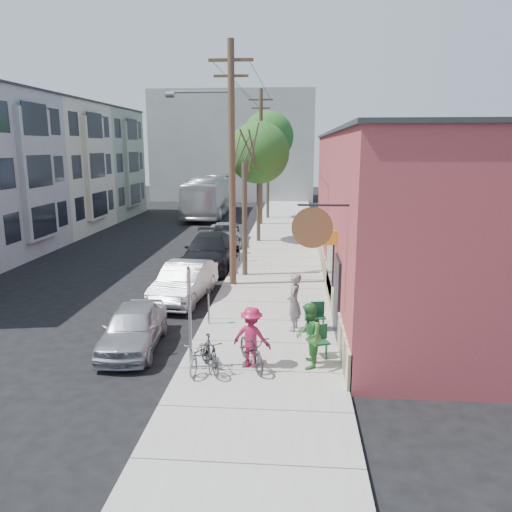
# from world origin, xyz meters

# --- Properties ---
(ground) EXTENTS (120.00, 120.00, 0.00)m
(ground) POSITION_xyz_m (0.00, 0.00, 0.00)
(ground) COLOR black
(sidewalk) EXTENTS (4.50, 58.00, 0.15)m
(sidewalk) POSITION_xyz_m (4.25, 11.00, 0.07)
(sidewalk) COLOR #AAA79D
(sidewalk) RESTS_ON ground
(cafe_building) EXTENTS (6.60, 20.20, 6.61)m
(cafe_building) POSITION_xyz_m (8.99, 4.99, 3.30)
(cafe_building) COLOR #98383D
(cafe_building) RESTS_ON ground
(apartment_row) EXTENTS (6.30, 32.00, 9.00)m
(apartment_row) POSITION_xyz_m (-11.85, 14.00, 4.50)
(apartment_row) COLOR gray
(apartment_row) RESTS_ON ground
(end_cap_building) EXTENTS (18.00, 8.00, 12.00)m
(end_cap_building) POSITION_xyz_m (-2.00, 42.00, 6.00)
(end_cap_building) COLOR #999994
(end_cap_building) RESTS_ON ground
(sign_post) EXTENTS (0.07, 0.45, 2.80)m
(sign_post) POSITION_xyz_m (2.35, -3.91, 1.83)
(sign_post) COLOR slate
(sign_post) RESTS_ON sidewalk
(parking_meter_near) EXTENTS (0.14, 0.14, 1.24)m
(parking_meter_near) POSITION_xyz_m (2.25, -0.51, 0.98)
(parking_meter_near) COLOR slate
(parking_meter_near) RESTS_ON sidewalk
(parking_meter_far) EXTENTS (0.14, 0.14, 1.24)m
(parking_meter_far) POSITION_xyz_m (2.25, 8.95, 0.98)
(parking_meter_far) COLOR slate
(parking_meter_far) RESTS_ON sidewalk
(utility_pole_near) EXTENTS (3.57, 0.28, 10.00)m
(utility_pole_near) POSITION_xyz_m (2.39, 4.51, 5.41)
(utility_pole_near) COLOR #503A28
(utility_pole_near) RESTS_ON sidewalk
(utility_pole_far) EXTENTS (1.80, 0.28, 10.00)m
(utility_pole_far) POSITION_xyz_m (2.45, 21.80, 5.34)
(utility_pole_far) COLOR #503A28
(utility_pole_far) RESTS_ON sidewalk
(tree_bare) EXTENTS (0.24, 0.24, 5.17)m
(tree_bare) POSITION_xyz_m (2.80, 6.17, 2.73)
(tree_bare) COLOR #44392C
(tree_bare) RESTS_ON sidewalk
(tree_leafy_mid) EXTENTS (3.77, 3.77, 7.36)m
(tree_leafy_mid) POSITION_xyz_m (2.80, 14.71, 5.61)
(tree_leafy_mid) COLOR #44392C
(tree_leafy_mid) RESTS_ON sidewalk
(tree_leafy_far) EXTENTS (4.13, 4.13, 8.69)m
(tree_leafy_far) POSITION_xyz_m (2.80, 25.18, 6.75)
(tree_leafy_far) COLOR #44392C
(tree_leafy_far) RESTS_ON sidewalk
(patio_chair_a) EXTENTS (0.58, 0.58, 0.88)m
(patio_chair_a) POSITION_xyz_m (5.88, -0.78, 0.59)
(patio_chair_a) COLOR #144928
(patio_chair_a) RESTS_ON sidewalk
(patio_chair_b) EXTENTS (0.65, 0.65, 0.88)m
(patio_chair_b) POSITION_xyz_m (5.85, -2.92, 0.59)
(patio_chair_b) COLOR #144928
(patio_chair_b) RESTS_ON sidewalk
(patron_grey) EXTENTS (0.55, 0.75, 1.89)m
(patron_grey) POSITION_xyz_m (5.11, -0.90, 1.10)
(patron_grey) COLOR slate
(patron_grey) RESTS_ON sidewalk
(patron_green) EXTENTS (0.74, 0.92, 1.78)m
(patron_green) POSITION_xyz_m (5.51, -3.63, 1.04)
(patron_green) COLOR #2E7531
(patron_green) RESTS_ON sidewalk
(cyclist) EXTENTS (1.22, 0.92, 1.67)m
(cyclist) POSITION_xyz_m (3.98, -3.71, 0.98)
(cyclist) COLOR #A0173F
(cyclist) RESTS_ON sidewalk
(cyclist_bike) EXTENTS (1.31, 1.91, 0.95)m
(cyclist_bike) POSITION_xyz_m (3.98, -3.71, 0.63)
(cyclist_bike) COLOR black
(cyclist_bike) RESTS_ON sidewalk
(parked_bike_a) EXTENTS (1.02, 1.59, 0.93)m
(parked_bike_a) POSITION_xyz_m (2.92, -4.07, 0.61)
(parked_bike_a) COLOR black
(parked_bike_a) RESTS_ON sidewalk
(parked_bike_b) EXTENTS (0.74, 1.64, 0.83)m
(parked_bike_b) POSITION_xyz_m (2.62, -4.02, 0.57)
(parked_bike_b) COLOR slate
(parked_bike_b) RESTS_ON sidewalk
(car_0) EXTENTS (1.91, 4.06, 1.34)m
(car_0) POSITION_xyz_m (0.28, -2.43, 0.67)
(car_0) COLOR #A5A5AC
(car_0) RESTS_ON ground
(car_1) EXTENTS (2.04, 4.68, 1.50)m
(car_1) POSITION_xyz_m (0.76, 2.48, 0.75)
(car_1) COLOR #AEAFB6
(car_1) RESTS_ON ground
(car_2) EXTENTS (2.46, 5.74, 1.65)m
(car_2) POSITION_xyz_m (0.80, 8.09, 0.82)
(car_2) COLOR black
(car_2) RESTS_ON ground
(car_3) EXTENTS (2.56, 5.01, 1.35)m
(car_3) POSITION_xyz_m (0.80, 13.87, 0.68)
(car_3) COLOR #A6A8AD
(car_3) RESTS_ON ground
(bus) EXTENTS (2.94, 12.27, 3.41)m
(bus) POSITION_xyz_m (-2.45, 27.39, 1.71)
(bus) COLOR silver
(bus) RESTS_ON ground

